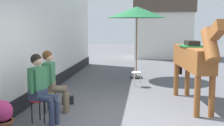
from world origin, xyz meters
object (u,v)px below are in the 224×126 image
object	(u,v)px
seated_visitor_near	(40,85)
seated_visitor_far	(52,78)
satchel_bag	(68,100)
spare_stool_white	(136,74)
cafe_parasol	(137,13)
flower_planter_middle	(1,117)
saddled_horse_center	(194,58)

from	to	relation	value
seated_visitor_near	seated_visitor_far	size ratio (longest dim) A/B	1.00
seated_visitor_far	satchel_bag	distance (m)	0.97
seated_visitor_far	satchel_bag	world-z (taller)	seated_visitor_far
spare_stool_white	cafe_parasol	bearing A→B (deg)	91.99
flower_planter_middle	cafe_parasol	world-z (taller)	cafe_parasol
seated_visitor_far	flower_planter_middle	size ratio (longest dim) A/B	2.17
flower_planter_middle	spare_stool_white	bearing A→B (deg)	62.89
seated_visitor_far	satchel_bag	size ratio (longest dim) A/B	4.96
saddled_horse_center	cafe_parasol	bearing A→B (deg)	112.46
seated_visitor_far	spare_stool_white	size ratio (longest dim) A/B	3.02
flower_planter_middle	satchel_bag	xyz separation A→B (m)	(0.63, 2.14, -0.23)
seated_visitor_near	spare_stool_white	distance (m)	4.10
seated_visitor_far	cafe_parasol	bearing A→B (deg)	68.22
seated_visitor_far	spare_stool_white	world-z (taller)	seated_visitor_far
seated_visitor_near	flower_planter_middle	world-z (taller)	seated_visitor_near
seated_visitor_far	cafe_parasol	size ratio (longest dim) A/B	0.54
flower_planter_middle	cafe_parasol	xyz separation A→B (m)	(2.20, 5.84, 2.03)
spare_stool_white	satchel_bag	size ratio (longest dim) A/B	1.64
seated_visitor_far	flower_planter_middle	distance (m)	1.60
flower_planter_middle	spare_stool_white	distance (m)	4.94
cafe_parasol	satchel_bag	bearing A→B (deg)	-113.02
seated_visitor_far	flower_planter_middle	world-z (taller)	seated_visitor_far
seated_visitor_near	flower_planter_middle	bearing A→B (deg)	-122.10
saddled_horse_center	seated_visitor_near	bearing A→B (deg)	-153.90
seated_visitor_near	cafe_parasol	xyz separation A→B (m)	(1.74, 5.11, 1.59)
saddled_horse_center	satchel_bag	bearing A→B (deg)	-176.93
seated_visitor_near	flower_planter_middle	xyz separation A→B (m)	(-0.46, -0.73, -0.44)
seated_visitor_near	seated_visitor_far	xyz separation A→B (m)	(-0.01, 0.73, 0.00)
spare_stool_white	seated_visitor_far	bearing A→B (deg)	-121.52
seated_visitor_far	cafe_parasol	distance (m)	4.97
seated_visitor_far	flower_planter_middle	bearing A→B (deg)	-107.17
saddled_horse_center	flower_planter_middle	xyz separation A→B (m)	(-3.66, -2.30, -0.82)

